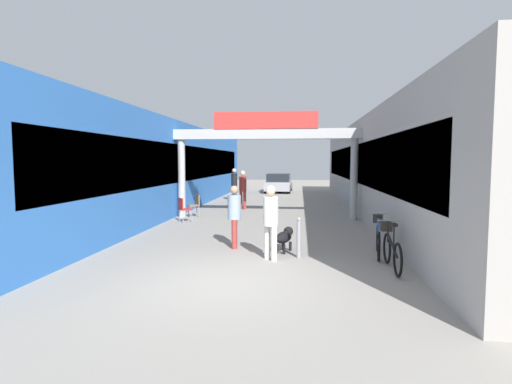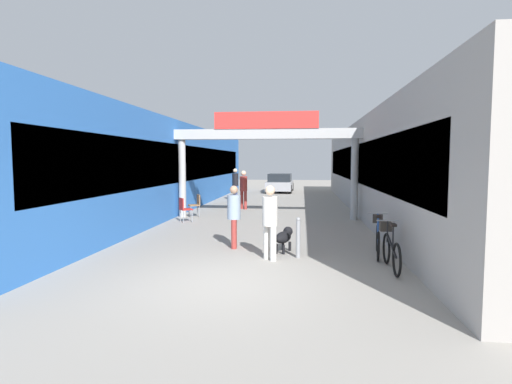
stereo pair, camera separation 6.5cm
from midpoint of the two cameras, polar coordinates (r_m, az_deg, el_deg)
The scene contains 15 objects.
ground_plane at distance 7.54m, azimuth -4.07°, elevation -12.80°, with size 80.00×80.00×0.00m, color gray.
storefront_left at distance 19.19m, azimuth -13.03°, elevation 3.47°, with size 3.00×26.00×3.88m.
storefront_right at distance 18.46m, azimuth 18.34°, elevation 3.32°, with size 3.00×26.00×3.88m.
arcade_sign_gateway at distance 15.43m, azimuth 1.60°, elevation 6.96°, with size 7.40×0.47×4.09m.
pedestrian_with_dog at distance 8.97m, azimuth 2.21°, elevation -3.67°, with size 0.48×0.48×1.69m.
pedestrian_companion at distance 10.24m, azimuth -2.99°, elevation -2.96°, with size 0.38×0.40×1.61m.
pedestrian_carrying_crate at distance 18.47m, azimuth -1.69°, elevation 0.73°, with size 0.48×0.48×1.79m.
pedestrian_elderly_walking at distance 22.37m, azimuth -2.89°, elevation 1.41°, with size 0.47×0.47×1.81m.
dog_on_leash at distance 9.92m, azimuth 4.24°, elevation -6.40°, with size 0.53×0.83×0.58m.
bicycle_black_nearest at distance 8.81m, azimuth 18.83°, elevation -7.56°, with size 0.46×1.69×0.98m.
bicycle_blue_second at distance 9.96m, azimuth 17.18°, elevation -6.14°, with size 0.46×1.68×0.98m.
bollard_post_metal at distance 9.30m, azimuth 6.24°, elevation -6.44°, with size 0.10×0.10×0.94m.
cafe_chair_red_nearer at distance 14.78m, azimuth -10.12°, elevation -2.19°, with size 0.56×0.56×0.89m.
cafe_chair_wood_farther at distance 16.12m, azimuth -8.44°, elevation -1.62°, with size 0.54×0.54×0.89m.
parked_car_silver at distance 28.75m, azimuth 3.52°, elevation 1.28°, with size 1.86×4.04×1.33m.
Camera 2 is at (1.38, -7.07, 2.24)m, focal length 28.00 mm.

